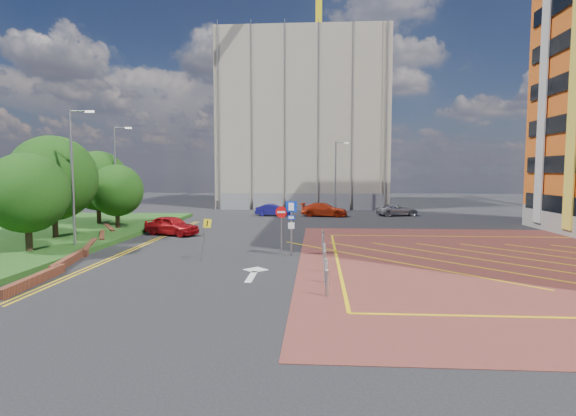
# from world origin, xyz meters

# --- Properties ---
(ground) EXTENTS (140.00, 140.00, 0.00)m
(ground) POSITION_xyz_m (0.00, 0.00, 0.00)
(ground) COLOR black
(ground) RESTS_ON ground
(forecourt) EXTENTS (26.00, 26.00, 0.02)m
(forecourt) POSITION_xyz_m (14.00, 0.00, 0.01)
(forecourt) COLOR brown
(forecourt) RESTS_ON ground
(grass_bed) EXTENTS (14.00, 32.00, 0.30)m
(grass_bed) POSITION_xyz_m (-18.00, 6.00, 0.15)
(grass_bed) COLOR #1C4215
(grass_bed) RESTS_ON ground
(retaining_wall) EXTENTS (6.06, 20.33, 0.40)m
(retaining_wall) POSITION_xyz_m (-11.80, 2.00, 0.20)
(retaining_wall) COLOR brown
(retaining_wall) RESTS_ON ground
(tree_a) EXTENTS (4.40, 4.40, 5.41)m
(tree_a) POSITION_xyz_m (-14.00, 0.00, 3.50)
(tree_a) COLOR #3D2B1C
(tree_a) RESTS_ON grass_bed
(tree_b) EXTENTS (5.60, 5.60, 6.74)m
(tree_b) POSITION_xyz_m (-15.50, 5.00, 4.24)
(tree_b) COLOR #3D2B1C
(tree_b) RESTS_ON grass_bed
(tree_c) EXTENTS (4.00, 4.00, 4.90)m
(tree_c) POSITION_xyz_m (-13.50, 10.00, 3.19)
(tree_c) COLOR #3D2B1C
(tree_c) RESTS_ON grass_bed
(tree_d) EXTENTS (5.00, 5.00, 6.08)m
(tree_d) POSITION_xyz_m (-16.50, 13.00, 3.87)
(tree_d) COLOR #3D2B1C
(tree_d) RESTS_ON grass_bed
(lamp_left_near) EXTENTS (1.53, 0.16, 8.00)m
(lamp_left_near) POSITION_xyz_m (-12.42, 2.00, 4.66)
(lamp_left_near) COLOR #9EA0A8
(lamp_left_near) RESTS_ON grass_bed
(lamp_left_far) EXTENTS (1.53, 0.16, 8.00)m
(lamp_left_far) POSITION_xyz_m (-14.42, 12.00, 4.66)
(lamp_left_far) COLOR #9EA0A8
(lamp_left_far) RESTS_ON grass_bed
(lamp_back) EXTENTS (1.53, 0.16, 8.00)m
(lamp_back) POSITION_xyz_m (4.08, 28.00, 4.36)
(lamp_back) COLOR #9EA0A8
(lamp_back) RESTS_ON ground
(sign_cluster) EXTENTS (1.17, 0.12, 3.20)m
(sign_cluster) POSITION_xyz_m (0.30, 0.98, 1.95)
(sign_cluster) COLOR #9EA0A8
(sign_cluster) RESTS_ON ground
(warning_sign) EXTENTS (0.61, 0.39, 2.25)m
(warning_sign) POSITION_xyz_m (-3.91, -0.78, 1.43)
(warning_sign) COLOR #9EA0A8
(warning_sign) RESTS_ON ground
(bollard_row) EXTENTS (0.14, 11.14, 0.90)m
(bollard_row) POSITION_xyz_m (2.30, -1.67, 0.47)
(bollard_row) COLOR #9EA0A8
(bollard_row) RESTS_ON forecourt
(construction_building) EXTENTS (21.20, 19.20, 22.00)m
(construction_building) POSITION_xyz_m (0.00, 40.00, 11.00)
(construction_building) COLOR #A49886
(construction_building) RESTS_ON ground
(tower_crane) EXTENTS (1.60, 35.00, 35.40)m
(tower_crane) POSITION_xyz_m (2.00, 39.44, 25.85)
(tower_crane) COLOR yellow
(tower_crane) RESTS_ON ground
(construction_fence) EXTENTS (21.60, 0.06, 2.00)m
(construction_fence) POSITION_xyz_m (1.00, 30.00, 1.00)
(construction_fence) COLOR gray
(construction_fence) RESTS_ON ground
(car_red_left) EXTENTS (4.51, 3.09, 1.43)m
(car_red_left) POSITION_xyz_m (-8.74, 8.48, 0.71)
(car_red_left) COLOR #A30E12
(car_red_left) RESTS_ON ground
(car_blue_back) EXTENTS (3.78, 1.37, 1.24)m
(car_blue_back) POSITION_xyz_m (-2.62, 22.89, 0.62)
(car_blue_back) COLOR navy
(car_blue_back) RESTS_ON ground
(car_red_back) EXTENTS (5.03, 2.65, 1.39)m
(car_red_back) POSITION_xyz_m (2.64, 22.75, 0.70)
(car_red_back) COLOR red
(car_red_back) RESTS_ON ground
(car_silver_back) EXTENTS (4.67, 3.06, 1.19)m
(car_silver_back) POSITION_xyz_m (10.32, 23.87, 0.60)
(car_silver_back) COLOR #A4A4AB
(car_silver_back) RESTS_ON ground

